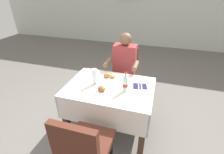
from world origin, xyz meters
The scene contains 11 objects.
ground_plane centered at (0.00, 0.00, 0.00)m, with size 11.00×11.00×0.00m, color #66605B.
back_wall centered at (0.00, 4.34, 1.39)m, with size 11.00×0.12×2.77m, color silver.
main_dining_table centered at (0.14, 0.15, 0.57)m, with size 1.11×0.79×0.75m.
chair_far_diner_seat centered at (0.14, 0.94, 0.55)m, with size 0.44×0.50×0.97m.
chair_near_camera_side centered at (0.14, -0.63, 0.55)m, with size 0.44×0.50×0.97m.
seated_diner_far centered at (0.16, 0.83, 0.71)m, with size 0.50×0.46×1.26m.
plate_near_camera centered at (0.08, 0.01, 0.77)m, with size 0.23×0.23×0.07m.
plate_far_diner centered at (0.06, 0.35, 0.77)m, with size 0.23×0.23×0.07m.
beer_glass_left centered at (-0.06, 0.15, 0.87)m, with size 0.07×0.07×0.21m.
cola_bottle_primary centered at (0.35, 0.10, 0.86)m, with size 0.06×0.06×0.26m.
napkin_cutlery_set centered at (0.51, 0.26, 0.76)m, with size 0.19×0.20×0.01m.
Camera 1 is at (0.68, -1.54, 1.87)m, focal length 26.22 mm.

